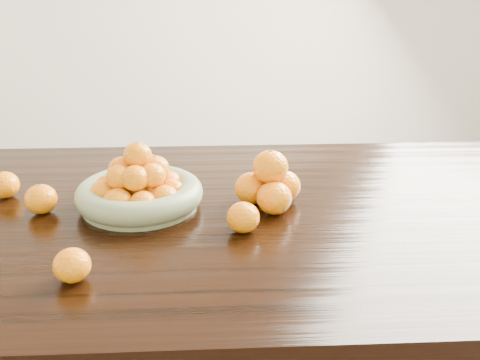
{
  "coord_description": "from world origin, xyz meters",
  "views": [
    {
      "loc": [
        -0.02,
        -1.14,
        1.26
      ],
      "look_at": [
        0.04,
        -0.02,
        0.83
      ],
      "focal_mm": 40.0,
      "sensor_mm": 36.0,
      "label": 1
    }
  ],
  "objects_px": {
    "fruit_bowl": "(139,189)",
    "loose_orange_0": "(41,199)",
    "dining_table": "(222,243)",
    "orange_pyramid": "(270,184)"
  },
  "relations": [
    {
      "from": "dining_table",
      "to": "loose_orange_0",
      "type": "xyz_separation_m",
      "value": [
        -0.41,
        0.0,
        0.12
      ]
    },
    {
      "from": "fruit_bowl",
      "to": "loose_orange_0",
      "type": "height_order",
      "value": "fruit_bowl"
    },
    {
      "from": "fruit_bowl",
      "to": "orange_pyramid",
      "type": "xyz_separation_m",
      "value": [
        0.31,
        -0.01,
        0.01
      ]
    },
    {
      "from": "orange_pyramid",
      "to": "dining_table",
      "type": "bearing_deg",
      "value": -171.55
    },
    {
      "from": "dining_table",
      "to": "fruit_bowl",
      "type": "distance_m",
      "value": 0.24
    },
    {
      "from": "dining_table",
      "to": "fruit_bowl",
      "type": "xyz_separation_m",
      "value": [
        -0.19,
        0.02,
        0.13
      ]
    },
    {
      "from": "fruit_bowl",
      "to": "loose_orange_0",
      "type": "relative_size",
      "value": 4.06
    },
    {
      "from": "dining_table",
      "to": "loose_orange_0",
      "type": "height_order",
      "value": "loose_orange_0"
    },
    {
      "from": "dining_table",
      "to": "orange_pyramid",
      "type": "height_order",
      "value": "orange_pyramid"
    },
    {
      "from": "fruit_bowl",
      "to": "loose_orange_0",
      "type": "bearing_deg",
      "value": -174.57
    }
  ]
}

